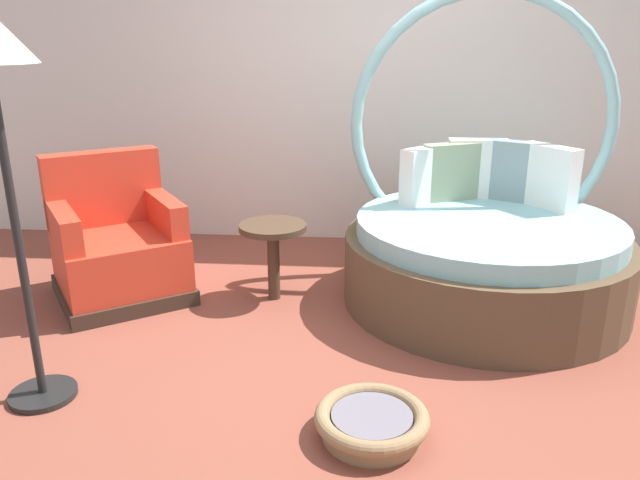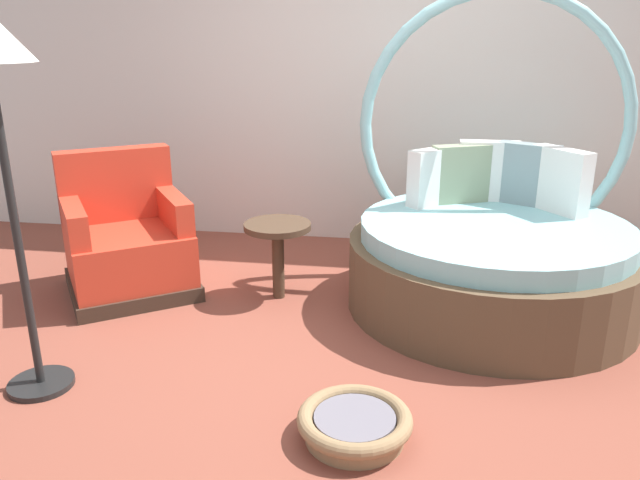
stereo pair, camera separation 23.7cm
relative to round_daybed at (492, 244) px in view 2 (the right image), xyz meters
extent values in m
cube|color=brown|center=(-0.86, -0.79, -0.41)|extent=(8.00, 8.00, 0.02)
cube|color=silver|center=(-0.86, 1.23, 1.06)|extent=(8.00, 0.12, 2.93)
cylinder|color=brown|center=(0.00, -0.08, -0.17)|extent=(1.83, 1.83, 0.45)
cylinder|color=#8CC6CC|center=(0.00, -0.08, 0.11)|extent=(1.68, 1.68, 0.12)
torus|color=#8CC6CC|center=(0.00, 0.42, 0.69)|extent=(1.81, 0.08, 1.81)
cube|color=white|center=(0.42, 0.24, 0.38)|extent=(0.35, 0.41, 0.42)
cube|color=gray|center=(0.24, 0.40, 0.38)|extent=(0.43, 0.29, 0.42)
cube|color=white|center=(-0.01, 0.47, 0.38)|extent=(0.42, 0.12, 0.41)
cube|color=#93A37F|center=(-0.20, 0.38, 0.37)|extent=(0.41, 0.27, 0.40)
cube|color=white|center=(-0.39, 0.30, 0.37)|extent=(0.35, 0.36, 0.38)
cube|color=#38281E|center=(-2.40, -0.20, -0.35)|extent=(1.11, 1.11, 0.10)
cube|color=red|center=(-2.40, -0.20, -0.13)|extent=(1.06, 1.06, 0.34)
cube|color=red|center=(-2.58, 0.05, 0.29)|extent=(0.71, 0.57, 0.50)
cube|color=red|center=(-2.66, -0.39, 0.15)|extent=(0.49, 0.63, 0.22)
cube|color=red|center=(-2.14, -0.02, 0.15)|extent=(0.49, 0.63, 0.22)
cylinder|color=#8E704C|center=(-0.73, -1.59, -0.37)|extent=(0.44, 0.44, 0.06)
torus|color=#8E704C|center=(-0.73, -1.59, -0.30)|extent=(0.51, 0.51, 0.07)
cylinder|color=slate|center=(-0.73, -1.59, -0.31)|extent=(0.36, 0.36, 0.05)
cylinder|color=#473323|center=(-1.38, -0.14, -0.16)|extent=(0.08, 0.08, 0.48)
cylinder|color=#473323|center=(-1.38, -0.14, 0.10)|extent=(0.44, 0.44, 0.04)
cylinder|color=black|center=(-2.33, -1.42, -0.38)|extent=(0.32, 0.32, 0.03)
cylinder|color=black|center=(-2.33, -1.42, 0.41)|extent=(0.04, 0.04, 1.55)
camera|label=1|loc=(-0.76, -3.93, 1.31)|focal=34.78mm
camera|label=2|loc=(-0.53, -3.90, 1.31)|focal=34.78mm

